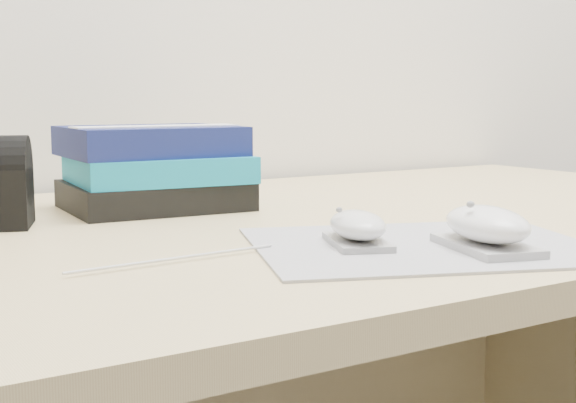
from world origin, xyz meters
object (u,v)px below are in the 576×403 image
mouse_front (487,228)px  desk (240,394)px  mouse_rear (358,228)px  book_stack (154,168)px

mouse_front → desk: bearing=102.6°
desk → mouse_rear: mouse_rear is taller
desk → mouse_front: bearing=-77.4°
mouse_rear → mouse_front: bearing=-43.0°
book_stack → mouse_rear: bearing=-80.5°
mouse_rear → mouse_front: 0.12m
mouse_rear → book_stack: (-0.06, 0.36, 0.03)m
mouse_rear → book_stack: bearing=99.5°
desk → mouse_front: size_ratio=12.65×
mouse_front → book_stack: 0.46m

